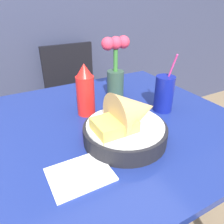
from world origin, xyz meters
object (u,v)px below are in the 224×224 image
at_px(drink_cup, 164,95).
at_px(flower_vase, 116,68).
at_px(chair_far_window, 74,91).
at_px(ketchup_bottle, 85,91).
at_px(food_basket, 128,124).

bearing_deg(drink_cup, flower_vase, 115.93).
height_order(chair_far_window, flower_vase, flower_vase).
bearing_deg(chair_far_window, drink_cup, -85.63).
height_order(chair_far_window, ketchup_bottle, ketchup_bottle).
height_order(chair_far_window, food_basket, food_basket).
xyz_separation_m(chair_far_window, flower_vase, (-0.03, -0.71, 0.37)).
bearing_deg(ketchup_bottle, flower_vase, 25.89).
distance_m(chair_far_window, flower_vase, 0.80).
distance_m(ketchup_bottle, drink_cup, 0.32).
height_order(food_basket, flower_vase, flower_vase).
distance_m(food_basket, ketchup_bottle, 0.24).
bearing_deg(chair_far_window, ketchup_bottle, -105.26).
relative_size(ketchup_bottle, drink_cup, 0.87).
xyz_separation_m(drink_cup, flower_vase, (-0.10, 0.21, 0.07)).
bearing_deg(food_basket, ketchup_bottle, 101.54).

